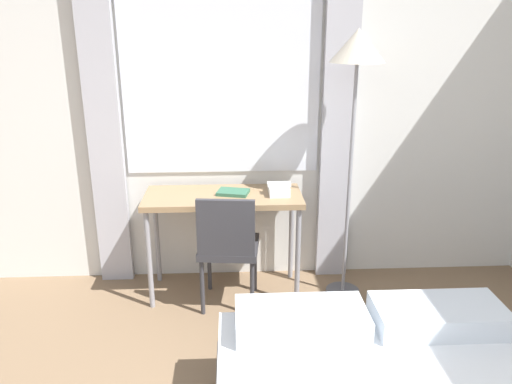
% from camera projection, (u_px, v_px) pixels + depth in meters
% --- Properties ---
extents(wall_back_with_window, '(5.02, 0.13, 2.70)m').
position_uv_depth(wall_back_with_window, '(263.00, 103.00, 3.62)').
color(wall_back_with_window, silver).
rests_on(wall_back_with_window, ground_plane).
extents(desk, '(1.11, 0.47, 0.76)m').
position_uv_depth(desk, '(223.00, 205.00, 3.53)').
color(desk, '#937551').
rests_on(desk, ground_plane).
extents(desk_chair, '(0.44, 0.44, 0.84)m').
position_uv_depth(desk_chair, '(228.00, 243.00, 3.39)').
color(desk_chair, '#333338').
rests_on(desk_chair, ground_plane).
extents(standing_lamp, '(0.36, 0.36, 1.88)m').
position_uv_depth(standing_lamp, '(357.00, 68.00, 3.19)').
color(standing_lamp, '#4C4C51').
rests_on(standing_lamp, ground_plane).
extents(telephone, '(0.16, 0.19, 0.08)m').
position_uv_depth(telephone, '(279.00, 189.00, 3.50)').
color(telephone, white).
rests_on(telephone, desk).
extents(book, '(0.24, 0.20, 0.02)m').
position_uv_depth(book, '(233.00, 192.00, 3.51)').
color(book, '#33664C').
rests_on(book, desk).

